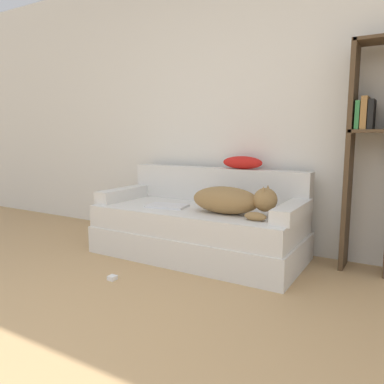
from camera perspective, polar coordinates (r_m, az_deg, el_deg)
The scene contains 10 objects.
wall_back at distance 3.62m, azimuth 7.83°, elevation 13.23°, with size 8.04×0.06×2.70m.
couch at distance 3.30m, azimuth 0.85°, elevation -6.14°, with size 1.81×0.84×0.43m.
couch_backrest at distance 3.53m, azimuth 3.69°, elevation 1.11°, with size 1.77×0.15×0.32m.
couch_arm_left at distance 3.72m, azimuth -10.34°, elevation -0.28°, with size 0.15×0.65×0.11m.
couch_arm_right at distance 2.93m, azimuth 15.06°, elevation -2.85°, with size 0.15×0.65×0.11m.
dog at distance 2.98m, azimuth 6.09°, elevation -1.25°, with size 0.71×0.31×0.25m.
laptop at distance 3.30m, azimuth -3.82°, elevation -2.11°, with size 0.38×0.28×0.02m.
throw_pillow at distance 3.42m, azimuth 7.69°, elevation 4.47°, with size 0.38×0.16×0.12m.
bookshelf at distance 3.15m, azimuth 25.64°, elevation 6.23°, with size 0.35×0.26×1.75m.
power_adapter at distance 2.89m, azimuth -12.05°, elevation -12.66°, with size 0.06×0.06×0.03m.
Camera 1 is at (1.41, -0.53, 1.06)m, focal length 35.00 mm.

